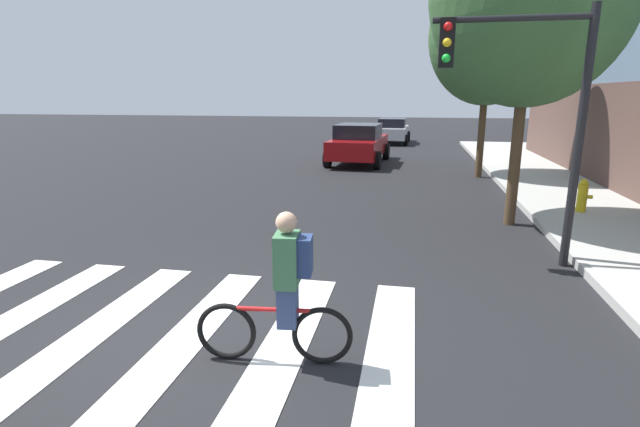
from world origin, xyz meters
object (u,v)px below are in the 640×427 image
traffic_light_near (529,94)px  street_tree_mid (489,36)px  fire_hydrant (583,196)px  sedan_far (392,130)px  cyclist (284,290)px  sedan_mid (359,143)px

traffic_light_near → street_tree_mid: street_tree_mid is taller
fire_hydrant → sedan_far: bearing=106.6°
street_tree_mid → cyclist: bearing=-105.4°
sedan_mid → sedan_far: sedan_mid is taller
cyclist → street_tree_mid: (3.59, 13.02, 3.91)m
sedan_far → fire_hydrant: (5.24, -17.55, -0.23)m
sedan_far → fire_hydrant: sedan_far is taller
traffic_light_near → fire_hydrant: 4.84m
fire_hydrant → street_tree_mid: 7.18m
cyclist → street_tree_mid: bearing=74.6°
traffic_light_near → sedan_mid: bearing=108.8°
sedan_mid → street_tree_mid: size_ratio=0.70×
street_tree_mid → fire_hydrant: bearing=-73.4°
sedan_far → street_tree_mid: 13.14m
sedan_mid → street_tree_mid: bearing=-30.8°
cyclist → street_tree_mid: 14.06m
sedan_far → traffic_light_near: bearing=-81.8°
cyclist → traffic_light_near: size_ratio=0.41×
fire_hydrant → street_tree_mid: (-1.66, 5.56, 4.23)m
sedan_mid → traffic_light_near: 12.75m
traffic_light_near → fire_hydrant: size_ratio=5.38×
sedan_far → street_tree_mid: size_ratio=0.62×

